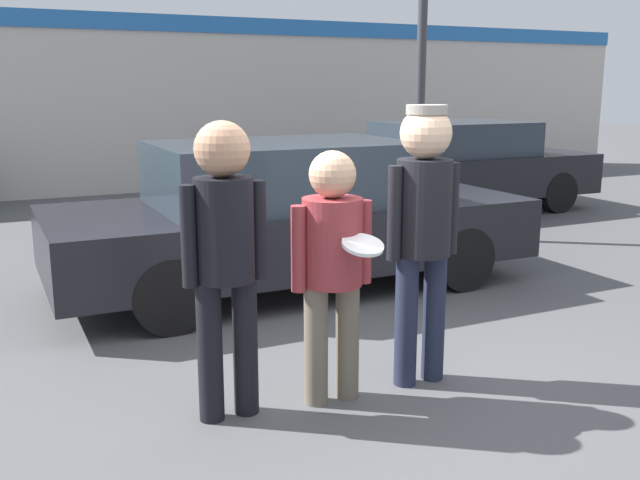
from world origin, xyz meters
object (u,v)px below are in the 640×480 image
person_middle_with_frisbee (332,256)px  person_right (423,217)px  person_left (225,244)px  parked_car_near (289,215)px  parked_car_far (456,166)px

person_middle_with_frisbee → person_right: bearing=0.6°
person_left → person_right: person_right is taller
parked_car_near → parked_car_far: parked_car_near is taller
person_left → person_right: 1.32m
person_right → parked_car_near: size_ratio=0.40×
person_middle_with_frisbee → parked_car_far: size_ratio=0.37×
person_right → parked_car_near: person_right is taller
person_right → parked_car_near: bearing=86.9°
person_left → person_right: bearing=-2.6°
person_left → parked_car_far: bearing=43.8°
person_right → parked_car_far: bearing=51.9°
person_middle_with_frisbee → person_right: person_right is taller
person_middle_with_frisbee → parked_car_far: (4.88, 5.38, -0.23)m
person_right → person_middle_with_frisbee: bearing=-179.4°
parked_car_near → parked_car_far: bearing=34.9°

